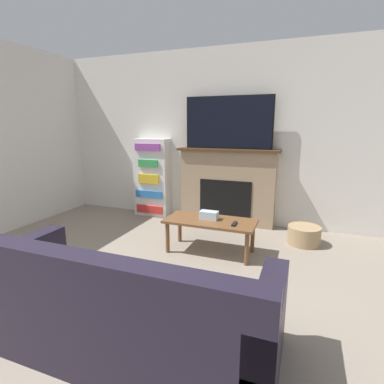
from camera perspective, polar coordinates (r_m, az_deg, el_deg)
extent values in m
cube|color=silver|center=(4.86, 4.47, 10.32)|extent=(6.33, 0.06, 2.70)
cube|color=tan|center=(4.76, 6.68, 0.80)|extent=(1.48, 0.22, 1.15)
cube|color=black|center=(4.69, 6.28, -1.61)|extent=(0.82, 0.01, 0.63)
cube|color=#4C331E|center=(4.65, 6.81, 7.94)|extent=(1.58, 0.28, 0.04)
cube|color=black|center=(4.64, 6.95, 12.99)|extent=(1.33, 0.03, 0.78)
cube|color=black|center=(4.63, 6.90, 12.99)|extent=(1.30, 0.01, 0.74)
cube|color=black|center=(2.37, -12.55, -22.39)|extent=(2.13, 0.86, 0.40)
cube|color=black|center=(1.91, -19.18, -17.26)|extent=(2.13, 0.16, 0.43)
cube|color=black|center=(2.91, -29.67, -14.10)|extent=(0.16, 0.86, 0.64)
cube|color=black|center=(2.02, 14.16, -25.34)|extent=(0.16, 0.86, 0.64)
cube|color=silver|center=(2.41, -23.95, -13.14)|extent=(0.36, 0.14, 0.28)
cube|color=brown|center=(3.66, 3.52, -5.56)|extent=(1.10, 0.50, 0.03)
cylinder|color=brown|center=(3.74, -4.68, -8.61)|extent=(0.05, 0.05, 0.39)
cylinder|color=brown|center=(3.46, 10.40, -10.60)|extent=(0.05, 0.05, 0.39)
cylinder|color=brown|center=(4.06, -2.35, -6.81)|extent=(0.05, 0.05, 0.39)
cylinder|color=brown|center=(3.81, 11.47, -8.43)|extent=(0.05, 0.05, 0.39)
cube|color=silver|center=(3.68, 3.23, -4.42)|extent=(0.22, 0.12, 0.10)
cube|color=black|center=(3.51, 8.07, -6.02)|extent=(0.04, 0.15, 0.02)
cube|color=white|center=(5.20, -7.53, 2.74)|extent=(0.60, 0.26, 1.32)
cube|color=red|center=(5.19, -8.11, -3.28)|extent=(0.49, 0.03, 0.13)
cube|color=#2D70B7|center=(5.12, -8.21, -0.44)|extent=(0.50, 0.03, 0.12)
cube|color=gold|center=(5.07, -8.30, 2.47)|extent=(0.38, 0.03, 0.15)
cube|color=green|center=(5.03, -8.40, 5.43)|extent=(0.36, 0.03, 0.12)
cube|color=purple|center=(5.01, -8.49, 8.43)|extent=(0.46, 0.03, 0.12)
cylinder|color=tan|center=(4.27, 20.54, -7.70)|extent=(0.42, 0.42, 0.24)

